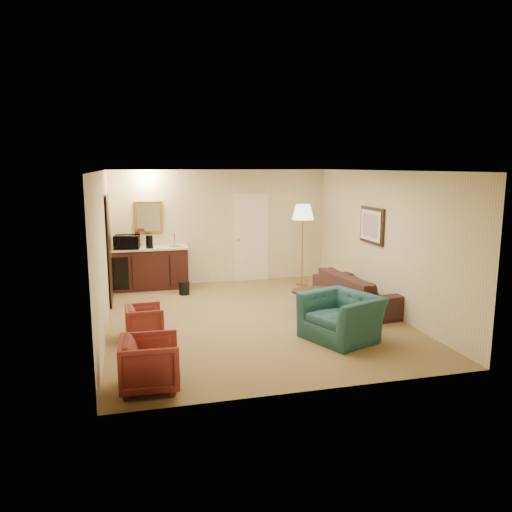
{
  "coord_description": "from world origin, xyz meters",
  "views": [
    {
      "loc": [
        -2.08,
        -8.3,
        2.68
      ],
      "look_at": [
        0.18,
        0.5,
        1.04
      ],
      "focal_mm": 35.0,
      "sensor_mm": 36.0,
      "label": 1
    }
  ],
  "objects_px": {
    "sofa": "(359,285)",
    "rose_chair_near": "(145,320)",
    "microwave": "(127,240)",
    "coffee_maker": "(149,242)",
    "teal_armchair": "(341,310)",
    "coffee_table": "(314,302)",
    "rose_chair_far": "(150,361)",
    "floor_lamp": "(302,245)",
    "wetbar_cabinet": "(151,268)",
    "waste_bin": "(184,288)"
  },
  "relations": [
    {
      "from": "waste_bin",
      "to": "coffee_maker",
      "type": "bearing_deg",
      "value": 136.3
    },
    {
      "from": "teal_armchair",
      "to": "rose_chair_far",
      "type": "relative_size",
      "value": 1.53
    },
    {
      "from": "rose_chair_near",
      "to": "teal_armchair",
      "type": "bearing_deg",
      "value": -108.21
    },
    {
      "from": "rose_chair_far",
      "to": "coffee_maker",
      "type": "height_order",
      "value": "coffee_maker"
    },
    {
      "from": "rose_chair_near",
      "to": "rose_chair_far",
      "type": "xyz_separation_m",
      "value": [
        0.0,
        -1.91,
        0.07
      ]
    },
    {
      "from": "sofa",
      "to": "rose_chair_near",
      "type": "xyz_separation_m",
      "value": [
        -4.05,
        -0.78,
        -0.14
      ]
    },
    {
      "from": "sofa",
      "to": "waste_bin",
      "type": "distance_m",
      "value": 3.62
    },
    {
      "from": "floor_lamp",
      "to": "coffee_maker",
      "type": "distance_m",
      "value": 3.39
    },
    {
      "from": "sofa",
      "to": "microwave",
      "type": "height_order",
      "value": "microwave"
    },
    {
      "from": "floor_lamp",
      "to": "microwave",
      "type": "distance_m",
      "value": 3.87
    },
    {
      "from": "sofa",
      "to": "rose_chair_far",
      "type": "xyz_separation_m",
      "value": [
        -4.05,
        -2.69,
        -0.07
      ]
    },
    {
      "from": "sofa",
      "to": "coffee_table",
      "type": "distance_m",
      "value": 1.09
    },
    {
      "from": "rose_chair_far",
      "to": "coffee_table",
      "type": "height_order",
      "value": "rose_chair_far"
    },
    {
      "from": "wetbar_cabinet",
      "to": "sofa",
      "type": "xyz_separation_m",
      "value": [
        3.8,
        -2.49,
        -0.03
      ]
    },
    {
      "from": "rose_chair_near",
      "to": "wetbar_cabinet",
      "type": "bearing_deg",
      "value": -7.01
    },
    {
      "from": "teal_armchair",
      "to": "microwave",
      "type": "distance_m",
      "value": 5.21
    },
    {
      "from": "wetbar_cabinet",
      "to": "rose_chair_near",
      "type": "distance_m",
      "value": 3.28
    },
    {
      "from": "rose_chair_far",
      "to": "microwave",
      "type": "xyz_separation_m",
      "value": [
        -0.23,
        5.13,
        0.74
      ]
    },
    {
      "from": "sofa",
      "to": "waste_bin",
      "type": "bearing_deg",
      "value": 54.56
    },
    {
      "from": "waste_bin",
      "to": "coffee_maker",
      "type": "xyz_separation_m",
      "value": [
        -0.66,
        0.63,
        0.92
      ]
    },
    {
      "from": "floor_lamp",
      "to": "waste_bin",
      "type": "distance_m",
      "value": 2.82
    },
    {
      "from": "teal_armchair",
      "to": "rose_chair_near",
      "type": "relative_size",
      "value": 1.9
    },
    {
      "from": "floor_lamp",
      "to": "waste_bin",
      "type": "relative_size",
      "value": 6.59
    },
    {
      "from": "rose_chair_far",
      "to": "coffee_table",
      "type": "xyz_separation_m",
      "value": [
        3.02,
        2.39,
        -0.12
      ]
    },
    {
      "from": "waste_bin",
      "to": "microwave",
      "type": "xyz_separation_m",
      "value": [
        -1.13,
        0.67,
        0.96
      ]
    },
    {
      "from": "wetbar_cabinet",
      "to": "rose_chair_far",
      "type": "distance_m",
      "value": 5.18
    },
    {
      "from": "wetbar_cabinet",
      "to": "waste_bin",
      "type": "distance_m",
      "value": 1.02
    },
    {
      "from": "wetbar_cabinet",
      "to": "waste_bin",
      "type": "height_order",
      "value": "wetbar_cabinet"
    },
    {
      "from": "wetbar_cabinet",
      "to": "waste_bin",
      "type": "relative_size",
      "value": 5.84
    },
    {
      "from": "rose_chair_near",
      "to": "floor_lamp",
      "type": "bearing_deg",
      "value": -55.3
    },
    {
      "from": "wetbar_cabinet",
      "to": "coffee_table",
      "type": "height_order",
      "value": "wetbar_cabinet"
    },
    {
      "from": "wetbar_cabinet",
      "to": "waste_bin",
      "type": "xyz_separation_m",
      "value": [
        0.65,
        -0.72,
        -0.32
      ]
    },
    {
      "from": "sofa",
      "to": "floor_lamp",
      "type": "relative_size",
      "value": 1.19
    },
    {
      "from": "rose_chair_far",
      "to": "waste_bin",
      "type": "distance_m",
      "value": 4.55
    },
    {
      "from": "sofa",
      "to": "coffee_maker",
      "type": "height_order",
      "value": "coffee_maker"
    },
    {
      "from": "waste_bin",
      "to": "wetbar_cabinet",
      "type": "bearing_deg",
      "value": 132.08
    },
    {
      "from": "rose_chair_near",
      "to": "microwave",
      "type": "relative_size",
      "value": 1.08
    },
    {
      "from": "sofa",
      "to": "rose_chair_near",
      "type": "bearing_deg",
      "value": 94.79
    },
    {
      "from": "floor_lamp",
      "to": "microwave",
      "type": "height_order",
      "value": "floor_lamp"
    },
    {
      "from": "sofa",
      "to": "microwave",
      "type": "distance_m",
      "value": 4.98
    },
    {
      "from": "coffee_table",
      "to": "coffee_maker",
      "type": "xyz_separation_m",
      "value": [
        -2.78,
        2.7,
        0.82
      ]
    },
    {
      "from": "teal_armchair",
      "to": "sofa",
      "type": "bearing_deg",
      "value": 123.8
    },
    {
      "from": "rose_chair_near",
      "to": "coffee_table",
      "type": "distance_m",
      "value": 3.06
    },
    {
      "from": "sofa",
      "to": "rose_chair_far",
      "type": "bearing_deg",
      "value": 117.44
    },
    {
      "from": "sofa",
      "to": "floor_lamp",
      "type": "distance_m",
      "value": 2.08
    },
    {
      "from": "teal_armchair",
      "to": "microwave",
      "type": "xyz_separation_m",
      "value": [
        -3.21,
        4.05,
        0.62
      ]
    },
    {
      "from": "coffee_table",
      "to": "floor_lamp",
      "type": "relative_size",
      "value": 0.45
    },
    {
      "from": "coffee_maker",
      "to": "teal_armchair",
      "type": "bearing_deg",
      "value": -73.61
    },
    {
      "from": "floor_lamp",
      "to": "sofa",
      "type": "bearing_deg",
      "value": -77.1
    },
    {
      "from": "microwave",
      "to": "coffee_table",
      "type": "bearing_deg",
      "value": -31.67
    }
  ]
}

